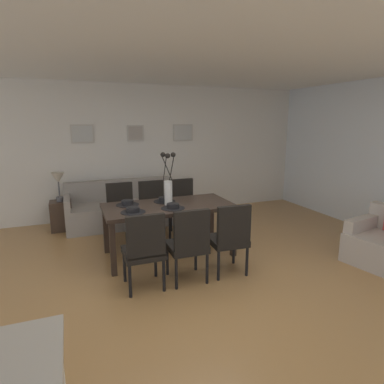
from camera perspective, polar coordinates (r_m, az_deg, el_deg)
name	(u,v)px	position (r m, az deg, el deg)	size (l,w,h in m)	color
ground_plane	(196,287)	(3.89, 0.81, -16.56)	(9.00, 9.00, 0.00)	#A87A47
back_wall_panel	(136,151)	(6.55, -9.93, 7.14)	(9.00, 0.10, 2.60)	silver
ceiling_panel	(184,52)	(3.85, -1.50, 23.76)	(9.00, 7.20, 0.08)	white
dining_table	(169,210)	(4.53, -4.19, -3.25)	(1.80, 0.89, 0.74)	#33261E
dining_chair_near_left	(144,248)	(3.66, -8.53, -9.77)	(0.44, 0.44, 0.92)	black
dining_chair_near_right	(121,209)	(5.27, -12.48, -2.96)	(0.45, 0.45, 0.92)	black
dining_chair_far_left	(189,242)	(3.78, -0.59, -8.85)	(0.45, 0.45, 0.92)	black
dining_chair_far_right	(153,206)	(5.36, -6.89, -2.50)	(0.45, 0.45, 0.92)	black
dining_chair_mid_left	(230,236)	(4.00, 6.75, -7.74)	(0.46, 0.46, 0.92)	black
dining_chair_mid_right	(183,203)	(5.49, -1.56, -2.06)	(0.44, 0.44, 0.92)	black
centerpiece_vase	(168,185)	(4.45, -4.26, 1.24)	(0.21, 0.23, 0.73)	white
placemat_near_left	(133,212)	(4.20, -10.47, -3.54)	(0.32, 0.32, 0.01)	black
bowl_near_left	(133,209)	(4.19, -10.49, -3.05)	(0.17, 0.17, 0.07)	black
placemat_near_right	(128,205)	(4.58, -11.42, -2.24)	(0.32, 0.32, 0.01)	black
bowl_near_right	(127,202)	(4.57, -11.44, -1.79)	(0.17, 0.17, 0.07)	black
placemat_far_left	(173,208)	(4.33, -3.43, -2.88)	(0.32, 0.32, 0.01)	black
bowl_far_left	(173,205)	(4.32, -3.44, -2.40)	(0.17, 0.17, 0.07)	black
placemat_far_right	(165,201)	(4.70, -4.92, -1.67)	(0.32, 0.32, 0.01)	black
bowl_far_right	(164,199)	(4.69, -4.93, -1.23)	(0.17, 0.17, 0.07)	black
sofa	(123,209)	(6.13, -12.27, -3.05)	(2.01, 0.84, 0.80)	gray
side_table	(61,216)	(6.12, -22.26, -3.90)	(0.36, 0.36, 0.52)	#3D2D23
table_lamp	(58,180)	(5.99, -22.76, 1.93)	(0.22, 0.22, 0.51)	#4C4C51
framed_picture_left	(82,134)	(6.34, -18.98, 9.78)	(0.41, 0.03, 0.34)	#B2ADA3
framed_picture_center	(136,133)	(6.46, -10.05, 10.29)	(0.33, 0.03, 0.31)	#B2ADA3
framed_picture_right	(183,133)	(6.72, -1.61, 10.55)	(0.42, 0.03, 0.34)	#B2ADA3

